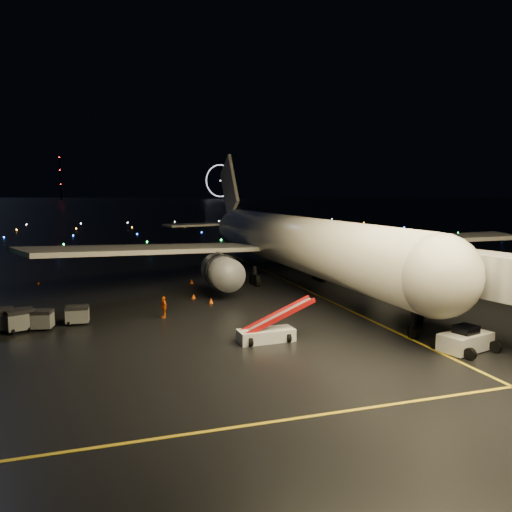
% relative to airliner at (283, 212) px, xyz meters
% --- Properties ---
extents(ground, '(2000.00, 2000.00, 0.00)m').
position_rel_airliner_xyz_m(ground, '(-11.57, 274.67, -8.41)').
color(ground, black).
rests_on(ground, ground).
extents(lane_centre, '(0.25, 80.00, 0.02)m').
position_rel_airliner_xyz_m(lane_centre, '(0.43, -10.33, -8.40)').
color(lane_centre, yellow).
rests_on(lane_centre, ground).
extents(lane_cross, '(60.00, 0.25, 0.02)m').
position_rel_airliner_xyz_m(lane_cross, '(-16.57, -35.33, -8.40)').
color(lane_cross, yellow).
rests_on(lane_cross, ground).
extents(airliner, '(60.75, 57.85, 16.83)m').
position_rel_airliner_xyz_m(airliner, '(0.00, 0.00, 0.00)').
color(airliner, silver).
rests_on(airliner, ground).
extents(pushback_tug, '(4.13, 2.88, 1.78)m').
position_rel_airliner_xyz_m(pushback_tug, '(2.34, -29.23, -7.52)').
color(pushback_tug, silver).
rests_on(pushback_tug, ground).
extents(belt_loader, '(6.08, 1.87, 2.92)m').
position_rel_airliner_xyz_m(belt_loader, '(-9.98, -23.06, -6.95)').
color(belt_loader, silver).
rests_on(belt_loader, ground).
extents(crew_c, '(0.71, 1.18, 1.89)m').
position_rel_airliner_xyz_m(crew_c, '(-16.21, -13.87, -7.47)').
color(crew_c, orange).
rests_on(crew_c, ground).
extents(safety_cone_0, '(0.50, 0.50, 0.52)m').
position_rel_airliner_xyz_m(safety_cone_0, '(-11.10, -9.53, -8.16)').
color(safety_cone_0, '#FB5309').
rests_on(safety_cone_0, ground).
extents(safety_cone_1, '(0.57, 0.57, 0.53)m').
position_rel_airliner_xyz_m(safety_cone_1, '(-11.02, 1.54, -8.15)').
color(safety_cone_1, '#FB5309').
rests_on(safety_cone_1, ground).
extents(safety_cone_2, '(0.55, 0.55, 0.53)m').
position_rel_airliner_xyz_m(safety_cone_2, '(-12.34, -6.88, -8.15)').
color(safety_cone_2, '#FB5309').
rests_on(safety_cone_2, ground).
extents(safety_cone_3, '(0.43, 0.43, 0.46)m').
position_rel_airliner_xyz_m(safety_cone_3, '(-28.37, 6.44, -8.19)').
color(safety_cone_3, '#FB5309').
rests_on(safety_cone_3, ground).
extents(ferris_wheel, '(49.33, 16.80, 52.00)m').
position_rel_airliner_xyz_m(ferris_wheel, '(158.43, 694.67, 17.59)').
color(ferris_wheel, black).
rests_on(ferris_wheel, ground).
extents(radio_mast, '(1.80, 1.80, 64.00)m').
position_rel_airliner_xyz_m(radio_mast, '(-71.57, 714.67, 23.59)').
color(radio_mast, black).
rests_on(radio_mast, ground).
extents(taxiway_lights, '(164.00, 92.00, 0.36)m').
position_rel_airliner_xyz_m(taxiway_lights, '(-11.57, 80.67, -8.23)').
color(taxiway_lights, black).
rests_on(taxiway_lights, ground).
extents(baggage_cart_0, '(2.07, 1.63, 1.57)m').
position_rel_airliner_xyz_m(baggage_cart_0, '(-26.00, -14.71, -7.63)').
color(baggage_cart_0, gray).
rests_on(baggage_cart_0, ground).
extents(baggage_cart_1, '(1.88, 1.38, 1.52)m').
position_rel_airliner_xyz_m(baggage_cart_1, '(-23.26, -13.84, -7.65)').
color(baggage_cart_1, gray).
rests_on(baggage_cart_1, ground).
extents(baggage_cart_2, '(2.46, 2.12, 1.75)m').
position_rel_airliner_xyz_m(baggage_cart_2, '(-27.43, -14.75, -7.54)').
color(baggage_cart_2, gray).
rests_on(baggage_cart_2, ground).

